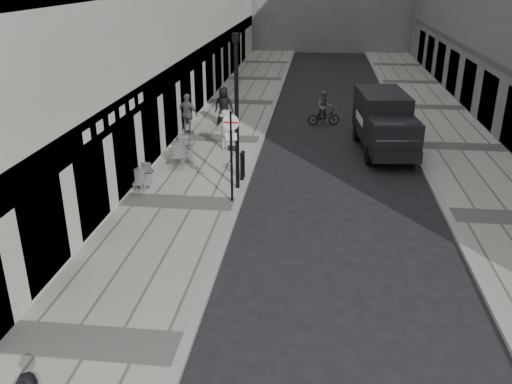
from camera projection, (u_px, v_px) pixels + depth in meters
The scene contains 14 objects.
sidewalk at pixel (219, 139), 25.72m from camera, with size 4.00×60.00×0.12m, color #A39D94.
far_sidewalk at pixel (458, 147), 24.55m from camera, with size 4.00×60.00×0.12m, color #A39D94.
sign_post at pixel (231, 145), 17.99m from camera, with size 0.54×0.09×3.15m.
lamppost at pixel (237, 106), 18.72m from camera, with size 0.25×0.25×5.49m.
bollard_near at pixel (242, 167), 20.41m from camera, with size 0.14×0.14×1.03m, color black.
bollard_far at pixel (243, 165), 20.71m from camera, with size 0.13×0.13×1.00m, color black.
panel_van at pixel (384, 120), 23.74m from camera, with size 2.49×5.53×2.53m.
cyclist at pixel (324, 112), 28.02m from camera, with size 1.74×0.88×1.80m.
pedestrian_a at pixel (188, 114), 26.00m from camera, with size 1.15×0.48×1.97m, color #545459.
pedestrian_b at pixel (226, 130), 23.79m from camera, with size 1.15×0.66×1.78m, color #9E9892.
pedestrian_c at pixel (224, 106), 27.44m from camera, with size 0.96×0.63×1.97m, color black.
cafe_table_near at pixel (181, 151), 22.24m from camera, with size 0.79×1.79×1.02m.
cafe_table_mid at pixel (143, 177), 19.67m from camera, with size 0.66×1.50×0.85m.
cafe_table_far at pixel (184, 152), 22.29m from camera, with size 0.70×1.57×0.90m.
Camera 1 is at (2.59, -6.37, 7.55)m, focal length 38.00 mm.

